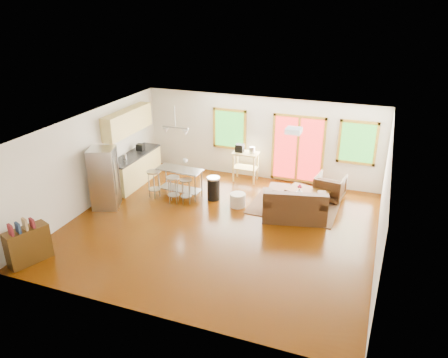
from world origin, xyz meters
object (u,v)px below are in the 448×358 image
(island, at_px, (180,177))
(kitchen_cart, at_px, (245,156))
(armchair, at_px, (330,186))
(rug, at_px, (294,206))
(refrigerator, at_px, (105,178))
(coffee_table, at_px, (307,192))
(ottoman, at_px, (279,193))
(loveseat, at_px, (294,207))

(island, relative_size, kitchen_cart, 1.14)
(armchair, bearing_deg, rug, 53.32)
(armchair, distance_m, refrigerator, 6.27)
(coffee_table, height_order, island, island)
(rug, height_order, armchair, armchair)
(ottoman, xyz_separation_m, kitchen_cart, (-1.33, 0.92, 0.62))
(rug, relative_size, island, 1.72)
(ottoman, bearing_deg, island, -163.79)
(coffee_table, height_order, kitchen_cart, kitchen_cart)
(rug, distance_m, loveseat, 0.77)
(island, bearing_deg, refrigerator, -140.29)
(loveseat, relative_size, kitchen_cart, 1.51)
(coffee_table, xyz_separation_m, ottoman, (-0.82, 0.10, -0.18))
(rug, bearing_deg, refrigerator, -160.01)
(coffee_table, bearing_deg, loveseat, -99.41)
(coffee_table, xyz_separation_m, kitchen_cart, (-2.15, 1.02, 0.43))
(coffee_table, relative_size, ottoman, 2.14)
(ottoman, bearing_deg, coffee_table, -6.79)
(rug, distance_m, ottoman, 0.66)
(rug, height_order, coffee_table, coffee_table)
(coffee_table, height_order, ottoman, coffee_table)
(rug, relative_size, ottoman, 4.08)
(refrigerator, bearing_deg, island, 19.04)
(armchair, bearing_deg, island, 25.12)
(loveseat, distance_m, island, 3.41)
(refrigerator, height_order, island, refrigerator)
(kitchen_cart, bearing_deg, armchair, -9.12)
(rug, distance_m, island, 3.33)
(loveseat, height_order, island, loveseat)
(rug, relative_size, armchair, 2.90)
(ottoman, bearing_deg, loveseat, -57.28)
(rug, bearing_deg, kitchen_cart, 145.57)
(refrigerator, bearing_deg, loveseat, -8.37)
(coffee_table, height_order, armchair, armchair)
(ottoman, bearing_deg, kitchen_cart, 145.42)
(island, bearing_deg, armchair, 17.43)
(rug, height_order, island, island)
(loveseat, height_order, armchair, loveseat)
(ottoman, relative_size, island, 0.42)
(island, bearing_deg, loveseat, -4.05)
(loveseat, bearing_deg, coffee_table, 67.75)
(armchair, relative_size, kitchen_cart, 0.68)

